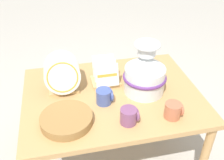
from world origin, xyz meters
TOP-DOWN VIEW (x-y plane):
  - ground_plane at (0.00, 0.00)m, footprint 14.00×14.00m
  - display_table at (0.00, 0.00)m, footprint 1.18×0.88m
  - ceramic_vase at (0.22, -0.02)m, footprint 0.29×0.29m
  - dish_rack_round_plates at (-0.31, 0.11)m, footprint 0.24×0.21m
  - dish_rack_square_plates at (-0.02, 0.14)m, footprint 0.20×0.19m
  - wicker_charger_stack at (-0.32, -0.22)m, footprint 0.31×0.31m
  - mug_cobalt_glaze at (-0.07, -0.08)m, footprint 0.11×0.10m
  - mug_plum_glaze at (0.04, -0.29)m, footprint 0.11×0.10m
  - mug_terracotta_glaze at (0.31, -0.30)m, footprint 0.11×0.10m

SIDE VIEW (x-z plane):
  - ground_plane at x=0.00m, z-range 0.00..0.00m
  - display_table at x=0.00m, z-range 0.24..0.84m
  - wicker_charger_stack at x=-0.32m, z-range 0.60..0.66m
  - mug_cobalt_glaze at x=-0.07m, z-range 0.61..0.70m
  - mug_plum_glaze at x=0.04m, z-range 0.61..0.70m
  - mug_terracotta_glaze at x=0.31m, z-range 0.61..0.70m
  - dish_rack_square_plates at x=-0.02m, z-range 0.57..0.75m
  - dish_rack_round_plates at x=-0.31m, z-range 0.59..0.84m
  - ceramic_vase at x=0.22m, z-range 0.57..0.94m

